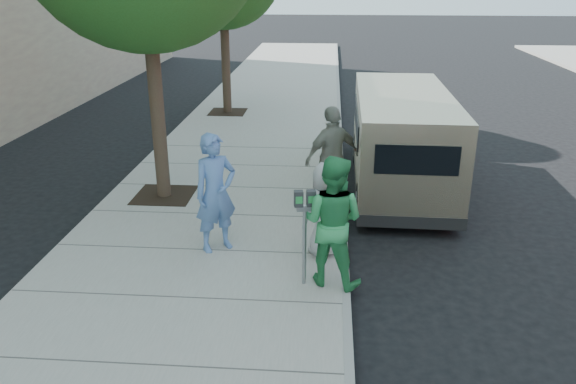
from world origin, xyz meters
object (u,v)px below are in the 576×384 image
Objects in this scene: van at (401,138)px; person_officer at (216,193)px; person_green_shirt at (332,221)px; parking_meter at (305,217)px; person_gray_shirt at (325,210)px; person_striped_polo at (332,158)px.

person_officer reaches higher than van.
person_officer is 2.13m from person_green_shirt.
parking_meter is at bearing -71.50° from person_officer.
van is at bearing -151.45° from person_gray_shirt.
person_officer reaches higher than parking_meter.
person_gray_shirt is 0.77× the size of person_striped_polo.
person_green_shirt is 0.94m from person_gray_shirt.
van is at bearing 10.29° from person_officer.
person_green_shirt is 1.26× the size of person_gray_shirt.
person_officer reaches higher than person_gray_shirt.
person_officer reaches higher than person_green_shirt.
parking_meter is at bearing -110.84° from van.
person_officer is at bearing -131.90° from van.
van reaches higher than person_gray_shirt.
van is 3.69× the size of person_gray_shirt.
person_officer is 1.28× the size of person_gray_shirt.
parking_meter is 0.95× the size of person_gray_shirt.
person_officer is 0.99× the size of person_striped_polo.
person_striped_polo is at bearing -130.84° from person_gray_shirt.
person_gray_shirt is at bearing -64.83° from person_green_shirt.
person_gray_shirt is at bearing 54.06° from person_striped_polo.
person_gray_shirt is (1.80, -0.05, -0.22)m from person_officer.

